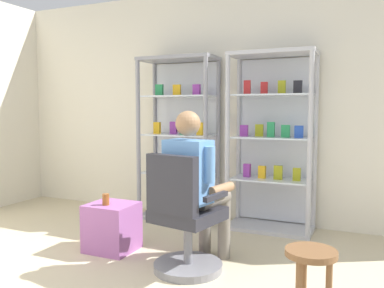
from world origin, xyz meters
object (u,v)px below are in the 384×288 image
at_px(display_cabinet_right, 273,141).
at_px(office_chair, 184,224).
at_px(tea_glass, 106,199).
at_px(wooden_stool, 311,264).
at_px(seated_shopkeeper, 196,181).
at_px(display_cabinet_left, 181,138).
at_px(storage_crate, 112,227).

bearing_deg(display_cabinet_right, office_chair, -103.77).
xyz_separation_m(tea_glass, wooden_stool, (1.86, -0.44, -0.14)).
height_order(office_chair, seated_shopkeeper, seated_shopkeeper).
height_order(display_cabinet_left, wooden_stool, display_cabinet_left).
distance_m(office_chair, tea_glass, 0.86).
bearing_deg(storage_crate, tea_glass, -105.47).
xyz_separation_m(display_cabinet_left, seated_shopkeeper, (0.77, -1.32, -0.25)).
distance_m(display_cabinet_right, office_chair, 1.62).
relative_size(display_cabinet_left, seated_shopkeeper, 1.47).
relative_size(seated_shopkeeper, wooden_stool, 2.96).
xyz_separation_m(office_chair, storage_crate, (-0.82, 0.19, -0.18)).
bearing_deg(display_cabinet_left, storage_crate, -93.84).
relative_size(office_chair, tea_glass, 9.26).
bearing_deg(wooden_stool, display_cabinet_right, 110.05).
bearing_deg(display_cabinet_left, tea_glass, -94.40).
relative_size(display_cabinet_right, wooden_stool, 4.36).
xyz_separation_m(office_chair, wooden_stool, (1.02, -0.31, -0.05)).
distance_m(display_cabinet_right, wooden_stool, 2.00).
bearing_deg(tea_glass, storage_crate, 74.53).
relative_size(display_cabinet_right, seated_shopkeeper, 1.47).
relative_size(display_cabinet_left, office_chair, 1.98).
xyz_separation_m(office_chair, tea_glass, (-0.84, 0.13, 0.09)).
distance_m(display_cabinet_right, storage_crate, 1.90).
distance_m(office_chair, wooden_stool, 1.06).
relative_size(storage_crate, wooden_stool, 1.00).
bearing_deg(tea_glass, office_chair, -8.60).
bearing_deg(office_chair, display_cabinet_right, 76.23).
xyz_separation_m(display_cabinet_left, wooden_stool, (1.75, -1.79, -0.61)).
bearing_deg(office_chair, display_cabinet_left, 116.52).
relative_size(seated_shopkeeper, tea_glass, 12.44).
xyz_separation_m(seated_shopkeeper, wooden_stool, (0.98, -0.47, -0.37)).
distance_m(display_cabinet_left, storage_crate, 1.49).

